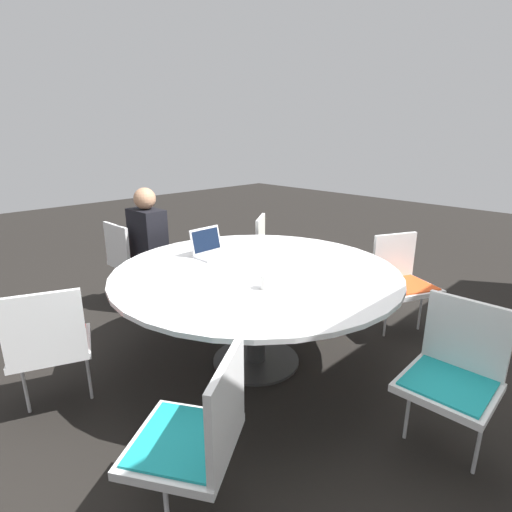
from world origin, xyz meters
The scene contains 11 objects.
ground_plane centered at (0.00, 0.00, 0.00)m, with size 16.00×16.00×0.00m, color black.
conference_table centered at (0.00, 0.00, 0.65)m, with size 2.01×2.01×0.74m.
chair_0 centered at (0.13, -1.64, 0.50)m, with size 0.44×0.45×0.84m.
chair_1 centered at (1.27, -0.44, 0.50)m, with size 0.57×0.55×0.84m.
chair_2 centered at (1.10, 0.78, 0.50)m, with size 0.60×0.59×0.84m.
chair_3 centered at (-0.12, 1.34, 0.50)m, with size 0.44×0.46×0.84m.
chair_4 centered at (-1.25, 0.50, 0.50)m, with size 0.57×0.57×0.84m.
chair_5 centered at (-1.06, -0.83, 0.50)m, with size 0.60×0.60×0.84m.
person_0 centered at (0.04, -1.40, 0.69)m, with size 0.27×0.37×1.19m.
laptop centered at (0.02, -0.50, 0.80)m, with size 0.29×0.23×0.21m.
coffee_cup centered at (0.21, 0.31, 0.78)m, with size 0.08×0.08×0.09m.
Camera 1 is at (1.87, 1.91, 1.66)m, focal length 28.00 mm.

